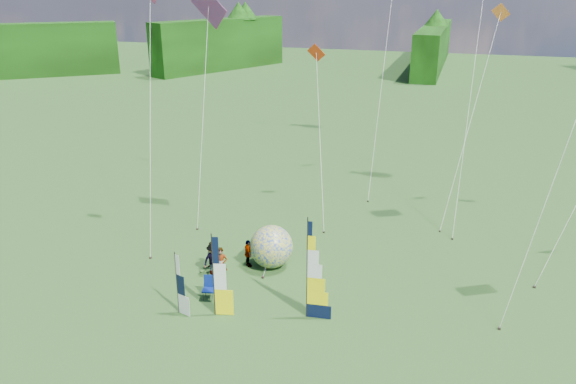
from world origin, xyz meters
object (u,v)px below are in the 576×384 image
(side_banner_left, at_px, (213,277))
(spectator_d, at_px, (248,253))
(side_banner_far, at_px, (177,284))
(spectator_a, at_px, (221,264))
(kite_whale, at_px, (479,32))
(feather_banner_main, at_px, (307,270))
(spectator_c, at_px, (213,259))
(camp_chair, at_px, (209,288))
(spectator_b, at_px, (213,255))
(bol_inflatable, at_px, (271,247))

(side_banner_left, xyz_separation_m, spectator_d, (-0.25, 4.87, -1.22))
(side_banner_far, bearing_deg, spectator_a, 96.01)
(spectator_a, xyz_separation_m, kite_whale, (11.48, 15.55, 10.63))
(side_banner_far, bearing_deg, feather_banner_main, 31.39)
(feather_banner_main, bearing_deg, spectator_d, 133.68)
(side_banner_far, bearing_deg, spectator_c, 107.66)
(camp_chair, xyz_separation_m, kite_whale, (11.32, 17.40, 10.99))
(spectator_b, bearing_deg, feather_banner_main, -14.73)
(side_banner_far, xyz_separation_m, spectator_c, (-0.02, 3.90, -0.65))
(spectator_b, height_order, spectator_c, spectator_c)
(feather_banner_main, height_order, side_banner_left, feather_banner_main)
(spectator_b, distance_m, camp_chair, 3.09)
(bol_inflatable, xyz_separation_m, spectator_a, (-1.97, -2.24, -0.25))
(spectator_b, bearing_deg, spectator_d, 36.34)
(feather_banner_main, bearing_deg, side_banner_far, -171.45)
(camp_chair, bearing_deg, side_banner_left, -65.89)
(side_banner_left, bearing_deg, side_banner_far, 179.08)
(side_banner_left, bearing_deg, camp_chair, 113.32)
(spectator_a, height_order, kite_whale, kite_whale)
(side_banner_left, xyz_separation_m, kite_whale, (10.46, 18.60, 9.55))
(side_banner_left, xyz_separation_m, spectator_b, (-1.96, 4.08, -1.21))
(side_banner_far, distance_m, spectator_a, 3.51)
(bol_inflatable, distance_m, spectator_b, 3.18)
(spectator_d, bearing_deg, spectator_c, 93.11)
(spectator_a, distance_m, spectator_b, 1.40)
(kite_whale, bearing_deg, side_banner_far, -141.09)
(feather_banner_main, distance_m, side_banner_far, 6.06)
(feather_banner_main, bearing_deg, side_banner_left, -170.45)
(spectator_c, distance_m, camp_chair, 2.52)
(spectator_a, distance_m, camp_chair, 1.89)
(feather_banner_main, bearing_deg, kite_whale, 64.61)
(side_banner_far, relative_size, kite_whale, 0.13)
(feather_banner_main, height_order, kite_whale, kite_whale)
(side_banner_left, height_order, camp_chair, side_banner_left)
(bol_inflatable, height_order, camp_chair, bol_inflatable)
(spectator_a, relative_size, kite_whale, 0.08)
(bol_inflatable, height_order, spectator_b, bol_inflatable)
(camp_chair, bearing_deg, spectator_d, 68.83)
(side_banner_left, xyz_separation_m, side_banner_far, (-1.70, -0.35, -0.48))
(bol_inflatable, distance_m, spectator_c, 3.20)
(bol_inflatable, distance_m, spectator_a, 3.00)
(side_banner_far, distance_m, spectator_c, 3.95)
(feather_banner_main, height_order, bol_inflatable, feather_banner_main)
(spectator_b, xyz_separation_m, kite_whale, (12.42, 14.52, 10.77))
(spectator_c, distance_m, kite_whale, 22.11)
(side_banner_far, distance_m, bol_inflatable, 6.24)
(side_banner_left, xyz_separation_m, spectator_a, (-1.02, 3.04, -1.08))
(feather_banner_main, bearing_deg, spectator_b, 148.46)
(bol_inflatable, bearing_deg, feather_banner_main, -52.92)
(feather_banner_main, xyz_separation_m, camp_chair, (-4.98, 0.10, -1.85))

